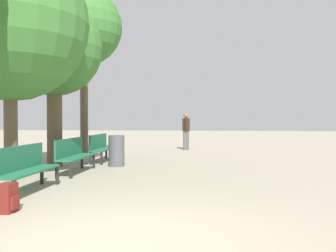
{
  "coord_description": "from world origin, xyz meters",
  "views": [
    {
      "loc": [
        1.16,
        -4.08,
        1.41
      ],
      "look_at": [
        0.23,
        5.07,
        1.23
      ],
      "focal_mm": 40.0,
      "sensor_mm": 36.0,
      "label": 1
    }
  ],
  "objects_px": {
    "tree_row_1": "(10,23)",
    "tree_row_2": "(54,49)",
    "backpack": "(8,198)",
    "pedestrian_near": "(186,129)",
    "trash_bin": "(116,151)",
    "tree_row_3": "(84,28)",
    "bench_row_1": "(25,166)",
    "bench_row_2": "(73,153)",
    "bench_row_3": "(101,146)"
  },
  "relations": [
    {
      "from": "tree_row_1",
      "to": "tree_row_2",
      "type": "relative_size",
      "value": 1.1
    },
    {
      "from": "backpack",
      "to": "pedestrian_near",
      "type": "xyz_separation_m",
      "value": [
        2.05,
        11.56,
        0.74
      ]
    },
    {
      "from": "pedestrian_near",
      "to": "trash_bin",
      "type": "bearing_deg",
      "value": -106.02
    },
    {
      "from": "tree_row_3",
      "to": "pedestrian_near",
      "type": "bearing_deg",
      "value": 44.26
    },
    {
      "from": "tree_row_1",
      "to": "backpack",
      "type": "height_order",
      "value": "tree_row_1"
    },
    {
      "from": "tree_row_1",
      "to": "tree_row_2",
      "type": "xyz_separation_m",
      "value": [
        -0.0,
        2.5,
        -0.13
      ]
    },
    {
      "from": "bench_row_1",
      "to": "bench_row_2",
      "type": "bearing_deg",
      "value": 90.0
    },
    {
      "from": "bench_row_3",
      "to": "trash_bin",
      "type": "distance_m",
      "value": 1.42
    },
    {
      "from": "trash_bin",
      "to": "bench_row_3",
      "type": "bearing_deg",
      "value": 124.24
    },
    {
      "from": "tree_row_1",
      "to": "trash_bin",
      "type": "bearing_deg",
      "value": 55.18
    },
    {
      "from": "bench_row_1",
      "to": "tree_row_2",
      "type": "relative_size",
      "value": 0.39
    },
    {
      "from": "bench_row_1",
      "to": "pedestrian_near",
      "type": "relative_size",
      "value": 1.14
    },
    {
      "from": "bench_row_2",
      "to": "bench_row_3",
      "type": "relative_size",
      "value": 1.0
    },
    {
      "from": "tree_row_2",
      "to": "backpack",
      "type": "relative_size",
      "value": 11.12
    },
    {
      "from": "bench_row_3",
      "to": "backpack",
      "type": "relative_size",
      "value": 4.28
    },
    {
      "from": "tree_row_3",
      "to": "bench_row_3",
      "type": "bearing_deg",
      "value": -53.22
    },
    {
      "from": "pedestrian_near",
      "to": "trash_bin",
      "type": "xyz_separation_m",
      "value": [
        -1.73,
        -6.04,
        -0.49
      ]
    },
    {
      "from": "tree_row_1",
      "to": "backpack",
      "type": "xyz_separation_m",
      "value": [
        1.52,
        -2.88,
        -3.37
      ]
    },
    {
      "from": "backpack",
      "to": "pedestrian_near",
      "type": "bearing_deg",
      "value": 79.92
    },
    {
      "from": "bench_row_2",
      "to": "backpack",
      "type": "distance_m",
      "value": 4.12
    },
    {
      "from": "tree_row_1",
      "to": "trash_bin",
      "type": "xyz_separation_m",
      "value": [
        1.84,
        2.64,
        -3.13
      ]
    },
    {
      "from": "bench_row_2",
      "to": "tree_row_2",
      "type": "bearing_deg",
      "value": 128.78
    },
    {
      "from": "bench_row_1",
      "to": "tree_row_2",
      "type": "height_order",
      "value": "tree_row_2"
    },
    {
      "from": "bench_row_1",
      "to": "backpack",
      "type": "height_order",
      "value": "bench_row_1"
    },
    {
      "from": "bench_row_3",
      "to": "tree_row_2",
      "type": "xyz_separation_m",
      "value": [
        -1.04,
        -1.31,
        2.94
      ]
    },
    {
      "from": "bench_row_3",
      "to": "tree_row_3",
      "type": "xyz_separation_m",
      "value": [
        -1.04,
        1.39,
        4.22
      ]
    },
    {
      "from": "tree_row_1",
      "to": "tree_row_3",
      "type": "bearing_deg",
      "value": 90.0
    },
    {
      "from": "bench_row_3",
      "to": "bench_row_1",
      "type": "bearing_deg",
      "value": -90.0
    },
    {
      "from": "bench_row_2",
      "to": "tree_row_1",
      "type": "distance_m",
      "value": 3.47
    },
    {
      "from": "bench_row_3",
      "to": "pedestrian_near",
      "type": "bearing_deg",
      "value": 62.55
    },
    {
      "from": "tree_row_1",
      "to": "tree_row_3",
      "type": "relative_size",
      "value": 0.87
    },
    {
      "from": "tree_row_3",
      "to": "bench_row_2",
      "type": "bearing_deg",
      "value": -75.4
    },
    {
      "from": "bench_row_2",
      "to": "trash_bin",
      "type": "distance_m",
      "value": 1.64
    },
    {
      "from": "pedestrian_near",
      "to": "bench_row_3",
      "type": "bearing_deg",
      "value": -117.45
    },
    {
      "from": "bench_row_2",
      "to": "pedestrian_near",
      "type": "relative_size",
      "value": 1.14
    },
    {
      "from": "bench_row_2",
      "to": "tree_row_2",
      "type": "height_order",
      "value": "tree_row_2"
    },
    {
      "from": "tree_row_3",
      "to": "pedestrian_near",
      "type": "xyz_separation_m",
      "value": [
        3.57,
        3.48,
        -3.79
      ]
    },
    {
      "from": "bench_row_1",
      "to": "pedestrian_near",
      "type": "distance_m",
      "value": 10.4
    },
    {
      "from": "bench_row_3",
      "to": "tree_row_2",
      "type": "height_order",
      "value": "tree_row_2"
    },
    {
      "from": "pedestrian_near",
      "to": "trash_bin",
      "type": "relative_size",
      "value": 1.81
    },
    {
      "from": "bench_row_2",
      "to": "trash_bin",
      "type": "xyz_separation_m",
      "value": [
        0.8,
        1.43,
        -0.06
      ]
    },
    {
      "from": "pedestrian_near",
      "to": "tree_row_3",
      "type": "bearing_deg",
      "value": -135.74
    },
    {
      "from": "tree_row_2",
      "to": "trash_bin",
      "type": "distance_m",
      "value": 3.52
    },
    {
      "from": "trash_bin",
      "to": "backpack",
      "type": "bearing_deg",
      "value": -93.32
    },
    {
      "from": "bench_row_1",
      "to": "pedestrian_near",
      "type": "height_order",
      "value": "pedestrian_near"
    },
    {
      "from": "bench_row_2",
      "to": "tree_row_3",
      "type": "xyz_separation_m",
      "value": [
        -1.04,
        4.0,
        4.22
      ]
    },
    {
      "from": "tree_row_1",
      "to": "pedestrian_near",
      "type": "bearing_deg",
      "value": 67.64
    },
    {
      "from": "tree_row_2",
      "to": "pedestrian_near",
      "type": "height_order",
      "value": "tree_row_2"
    },
    {
      "from": "bench_row_2",
      "to": "pedestrian_near",
      "type": "distance_m",
      "value": 7.91
    },
    {
      "from": "tree_row_1",
      "to": "pedestrian_near",
      "type": "height_order",
      "value": "tree_row_1"
    }
  ]
}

